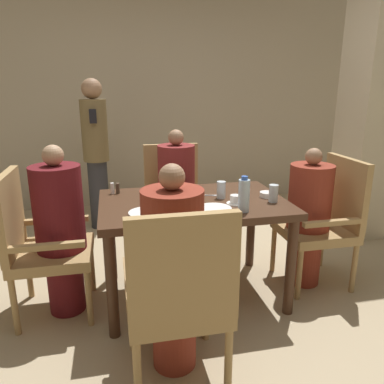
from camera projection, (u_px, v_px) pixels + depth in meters
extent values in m
plane|color=tan|center=(193.00, 294.00, 2.81)|extent=(16.00, 16.00, 0.00)
cube|color=tan|center=(152.00, 94.00, 4.67)|extent=(8.00, 0.06, 2.80)
cube|color=beige|center=(374.00, 102.00, 3.66)|extent=(0.50, 0.50, 2.70)
cube|color=#422819|center=(193.00, 204.00, 2.61)|extent=(1.29, 0.86, 0.05)
cylinder|color=#422819|center=(112.00, 287.00, 2.25)|extent=(0.07, 0.07, 0.69)
cylinder|color=#422819|center=(291.00, 267.00, 2.49)|extent=(0.07, 0.07, 0.69)
cylinder|color=#422819|center=(111.00, 239.00, 2.94)|extent=(0.07, 0.07, 0.69)
cylinder|color=#422819|center=(251.00, 228.00, 3.18)|extent=(0.07, 0.07, 0.69)
cube|color=#A88451|center=(54.00, 254.00, 2.50)|extent=(0.51, 0.51, 0.07)
cube|color=#A88451|center=(10.00, 214.00, 2.37)|extent=(0.05, 0.51, 0.53)
cube|color=#A88451|center=(56.00, 220.00, 2.67)|extent=(0.45, 0.04, 0.04)
cube|color=#A88451|center=(46.00, 247.00, 2.24)|extent=(0.45, 0.04, 0.04)
cylinder|color=#A88451|center=(92.00, 267.00, 2.82)|extent=(0.04, 0.04, 0.39)
cylinder|color=#A88451|center=(89.00, 298.00, 2.40)|extent=(0.04, 0.04, 0.39)
cylinder|color=#A88451|center=(29.00, 273.00, 2.72)|extent=(0.04, 0.04, 0.39)
cylinder|color=#A88451|center=(15.00, 307.00, 2.31)|extent=(0.04, 0.04, 0.39)
cylinder|color=#5B1419|center=(66.00, 279.00, 2.56)|extent=(0.24, 0.24, 0.46)
cylinder|color=#5B1419|center=(58.00, 208.00, 2.42)|extent=(0.32, 0.32, 0.56)
sphere|color=tan|center=(53.00, 155.00, 2.33)|extent=(0.13, 0.13, 0.13)
cube|color=#A88451|center=(176.00, 210.00, 3.39)|extent=(0.51, 0.51, 0.07)
cube|color=#A88451|center=(171.00, 172.00, 3.53)|extent=(0.51, 0.05, 0.53)
cube|color=#A88451|center=(201.00, 192.00, 3.39)|extent=(0.04, 0.45, 0.04)
cube|color=#A88451|center=(149.00, 195.00, 3.30)|extent=(0.04, 0.45, 0.04)
cylinder|color=#A88451|center=(205.00, 241.00, 3.29)|extent=(0.04, 0.04, 0.39)
cylinder|color=#A88451|center=(155.00, 245.00, 3.20)|extent=(0.04, 0.04, 0.39)
cylinder|color=#A88451|center=(194.00, 223.00, 3.71)|extent=(0.04, 0.04, 0.39)
cylinder|color=#A88451|center=(149.00, 226.00, 3.62)|extent=(0.04, 0.04, 0.39)
cylinder|color=maroon|center=(177.00, 232.00, 3.39)|extent=(0.24, 0.24, 0.46)
cylinder|color=maroon|center=(176.00, 177.00, 3.25)|extent=(0.32, 0.32, 0.56)
sphere|color=#997051|center=(176.00, 137.00, 3.15)|extent=(0.13, 0.13, 0.13)
cube|color=#A88451|center=(314.00, 231.00, 2.89)|extent=(0.51, 0.51, 0.07)
cube|color=#A88451|center=(345.00, 192.00, 2.85)|extent=(0.05, 0.51, 0.53)
cube|color=#A88451|center=(333.00, 223.00, 2.63)|extent=(0.45, 0.04, 0.04)
cube|color=#A88451|center=(301.00, 203.00, 3.06)|extent=(0.45, 0.04, 0.04)
cylinder|color=#A88451|center=(299.00, 275.00, 2.70)|extent=(0.04, 0.04, 0.39)
cylinder|color=#A88451|center=(273.00, 249.00, 3.12)|extent=(0.04, 0.04, 0.39)
cylinder|color=#A88451|center=(354.00, 268.00, 2.79)|extent=(0.04, 0.04, 0.39)
cylinder|color=#A88451|center=(322.00, 244.00, 3.21)|extent=(0.04, 0.04, 0.39)
cylinder|color=maroon|center=(305.00, 255.00, 2.93)|extent=(0.24, 0.24, 0.46)
cylinder|color=maroon|center=(310.00, 197.00, 2.80)|extent=(0.32, 0.32, 0.49)
sphere|color=#997051|center=(314.00, 156.00, 2.71)|extent=(0.12, 0.12, 0.12)
cube|color=#A88451|center=(176.00, 302.00, 1.95)|extent=(0.51, 0.51, 0.07)
cube|color=#A88451|center=(184.00, 271.00, 1.64)|extent=(0.51, 0.05, 0.53)
cube|color=#A88451|center=(129.00, 280.00, 1.85)|extent=(0.04, 0.45, 0.04)
cube|color=#A88451|center=(219.00, 270.00, 1.95)|extent=(0.04, 0.45, 0.04)
cylinder|color=#A88451|center=(132.00, 320.00, 2.17)|extent=(0.04, 0.04, 0.39)
cylinder|color=#A88451|center=(206.00, 311.00, 2.26)|extent=(0.04, 0.04, 0.39)
cylinder|color=#A88451|center=(138.00, 376.00, 1.75)|extent=(0.04, 0.04, 0.39)
cylinder|color=#A88451|center=(228.00, 362.00, 1.84)|extent=(0.04, 0.04, 0.39)
cylinder|color=maroon|center=(174.00, 327.00, 2.06)|extent=(0.24, 0.24, 0.46)
cylinder|color=maroon|center=(173.00, 242.00, 1.92)|extent=(0.32, 0.32, 0.55)
sphere|color=#997051|center=(172.00, 177.00, 1.82)|extent=(0.13, 0.13, 0.13)
cylinder|color=#2D2D33|center=(99.00, 194.00, 4.06)|extent=(0.21, 0.21, 0.74)
cylinder|color=brown|center=(95.00, 131.00, 3.87)|extent=(0.27, 0.27, 0.63)
sphere|color=#997051|center=(92.00, 89.00, 3.75)|extent=(0.21, 0.21, 0.21)
cube|color=black|center=(93.00, 116.00, 3.67)|extent=(0.07, 0.01, 0.14)
cylinder|color=white|center=(147.00, 213.00, 2.34)|extent=(0.23, 0.23, 0.01)
cylinder|color=white|center=(167.00, 198.00, 2.64)|extent=(0.23, 0.23, 0.01)
cylinder|color=white|center=(214.00, 209.00, 2.42)|extent=(0.23, 0.23, 0.01)
cylinder|color=white|center=(235.00, 203.00, 2.53)|extent=(0.12, 0.12, 0.01)
cylinder|color=white|center=(235.00, 199.00, 2.52)|extent=(0.07, 0.07, 0.05)
cylinder|color=white|center=(267.00, 195.00, 2.68)|extent=(0.10, 0.10, 0.04)
cylinder|color=silver|center=(244.00, 196.00, 2.35)|extent=(0.07, 0.07, 0.21)
cylinder|color=#3359B2|center=(245.00, 178.00, 2.32)|extent=(0.04, 0.04, 0.02)
cylinder|color=silver|center=(221.00, 190.00, 2.65)|extent=(0.06, 0.06, 0.12)
cylinder|color=silver|center=(273.00, 193.00, 2.56)|extent=(0.06, 0.06, 0.12)
cylinder|color=silver|center=(183.00, 201.00, 2.40)|extent=(0.06, 0.06, 0.12)
cylinder|color=white|center=(112.00, 188.00, 2.76)|extent=(0.03, 0.03, 0.08)
cylinder|color=#4C3D2D|center=(118.00, 188.00, 2.77)|extent=(0.03, 0.03, 0.08)
cube|color=silver|center=(202.00, 195.00, 2.73)|extent=(0.17, 0.06, 0.00)
cube|color=silver|center=(214.00, 195.00, 2.72)|extent=(0.04, 0.03, 0.00)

